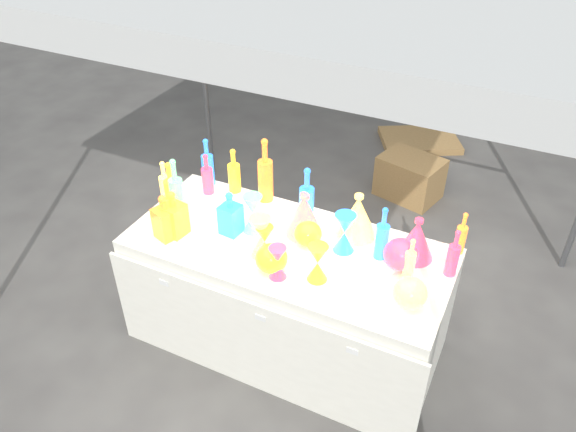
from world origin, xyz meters
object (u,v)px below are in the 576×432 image
at_px(display_table, 287,296).
at_px(bottle_0, 234,170).
at_px(cardboard_box_closed, 410,177).
at_px(decanter_0, 174,213).
at_px(globe_0, 271,260).
at_px(hourglass_0, 265,242).
at_px(lampshade_0, 304,211).

xyz_separation_m(display_table, bottle_0, (-0.54, 0.36, 0.53)).
height_order(cardboard_box_closed, decanter_0, decanter_0).
bearing_deg(bottle_0, decanter_0, -98.41).
xyz_separation_m(decanter_0, globe_0, (0.63, -0.04, -0.07)).
height_order(cardboard_box_closed, bottle_0, bottle_0).
relative_size(hourglass_0, globe_0, 1.14).
distance_m(cardboard_box_closed, decanter_0, 2.36).
distance_m(bottle_0, decanter_0, 0.53).
bearing_deg(hourglass_0, decanter_0, -175.82).
height_order(display_table, hourglass_0, hourglass_0).
distance_m(display_table, lampshade_0, 0.53).
bearing_deg(globe_0, lampshade_0, 90.51).
bearing_deg(lampshade_0, bottle_0, 165.52).
relative_size(cardboard_box_closed, bottle_0, 1.67).
bearing_deg(bottle_0, display_table, -33.51).
xyz_separation_m(cardboard_box_closed, globe_0, (-0.21, -2.13, 0.64)).
bearing_deg(display_table, lampshade_0, 87.72).
height_order(cardboard_box_closed, hourglass_0, hourglass_0).
xyz_separation_m(hourglass_0, globe_0, (0.08, -0.08, -0.03)).
xyz_separation_m(cardboard_box_closed, lampshade_0, (-0.21, -1.73, 0.69)).
bearing_deg(display_table, globe_0, -86.91).
bearing_deg(bottle_0, globe_0, -45.81).
xyz_separation_m(bottle_0, decanter_0, (-0.08, -0.53, -0.01)).
height_order(bottle_0, globe_0, bottle_0).
relative_size(bottle_0, globe_0, 1.75).
bearing_deg(globe_0, bottle_0, 134.19).
height_order(globe_0, lampshade_0, lampshade_0).
distance_m(decanter_0, hourglass_0, 0.55).
xyz_separation_m(hourglass_0, lampshade_0, (0.08, 0.32, 0.02)).
distance_m(hourglass_0, lampshade_0, 0.33).
bearing_deg(hourglass_0, bottle_0, 134.10).
relative_size(display_table, globe_0, 10.81).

